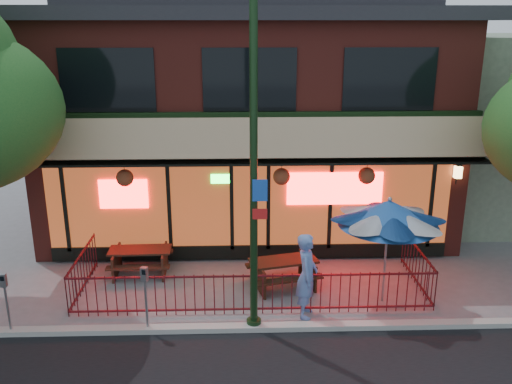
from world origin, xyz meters
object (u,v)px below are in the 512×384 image
at_px(picnic_table_right, 283,269).
at_px(pedestrian, 307,276).
at_px(patio_umbrella, 389,213).
at_px(picnic_table_left, 140,257).
at_px(street_light, 254,191).
at_px(parking_meter_far, 5,294).
at_px(parking_meter_near, 145,289).

bearing_deg(picnic_table_right, pedestrian, -74.59).
xyz_separation_m(picnic_table_right, patio_umbrella, (2.32, -0.86, 1.77)).
distance_m(picnic_table_left, patio_umbrella, 6.53).
relative_size(street_light, pedestrian, 3.53).
height_order(picnic_table_right, parking_meter_far, parking_meter_far).
bearing_deg(street_light, picnic_table_right, 67.88).
xyz_separation_m(picnic_table_left, pedestrian, (4.13, -2.30, 0.54)).
xyz_separation_m(picnic_table_right, parking_meter_near, (-3.10, -2.04, 0.56)).
height_order(street_light, picnic_table_right, street_light).
relative_size(pedestrian, parking_meter_far, 1.40).
distance_m(street_light, parking_meter_far, 5.67).
height_order(picnic_table_left, parking_meter_far, parking_meter_far).
xyz_separation_m(picnic_table_left, parking_meter_far, (-2.30, -2.88, 0.50)).
distance_m(picnic_table_right, pedestrian, 1.60).
bearing_deg(parking_meter_far, parking_meter_near, -0.00).
distance_m(patio_umbrella, pedestrian, 2.37).
distance_m(pedestrian, parking_meter_near, 3.55).
relative_size(patio_umbrella, parking_meter_far, 1.86).
bearing_deg(picnic_table_right, picnic_table_left, 167.29).
bearing_deg(picnic_table_right, patio_umbrella, -20.33).
bearing_deg(pedestrian, parking_meter_far, 106.92).
bearing_deg(pedestrian, patio_umbrella, -60.86).
height_order(street_light, parking_meter_far, street_light).
bearing_deg(street_light, parking_meter_far, -179.15).
distance_m(street_light, patio_umbrella, 3.43).
relative_size(street_light, picnic_table_left, 4.23).
bearing_deg(parking_meter_near, parking_meter_far, 180.00).
bearing_deg(patio_umbrella, pedestrian, -162.62).
distance_m(patio_umbrella, parking_meter_far, 8.52).
relative_size(pedestrian, parking_meter_near, 1.30).
relative_size(picnic_table_right, parking_meter_far, 1.37).
height_order(picnic_table_right, patio_umbrella, patio_umbrella).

